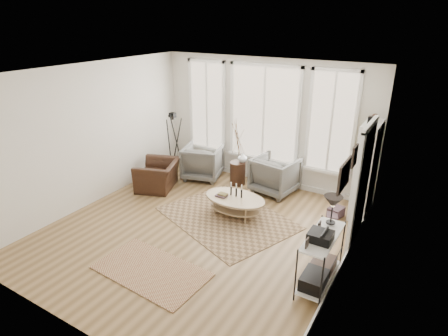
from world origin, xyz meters
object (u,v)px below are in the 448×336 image
Objects in this scene: coffee_table at (235,201)px; armchair_right at (275,175)px; side_table at (238,155)px; low_shelf at (321,254)px; armchair_left at (203,162)px; accent_chair at (158,175)px; bookcase at (366,170)px.

armchair_right is (0.25, 1.41, 0.11)m from coffee_table.
side_table is at bearing 116.59° from coffee_table.
low_shelf is 3.76m from side_table.
coffee_table is 1.40× the size of armchair_left.
low_shelf is 4.47m from accent_chair.
armchair_left is at bearing 141.85° from coffee_table.
side_table is (0.92, 0.11, 0.33)m from armchair_left.
armchair_left reaches higher than coffee_table.
armchair_left is (-1.60, 1.26, 0.10)m from coffee_table.
coffee_table is 1.39× the size of armchair_right.
bookcase is at bearing 88.72° from low_shelf.
side_table is at bearing 11.84° from armchair_right.
bookcase is at bearing 32.27° from coffee_table.
armchair_right is (-1.90, 0.06, -0.54)m from bookcase.
accent_chair is (-2.15, 0.22, 0.01)m from coffee_table.
bookcase is 2.25× the size of armchair_right.
armchair_left is (-3.69, 2.42, -0.10)m from low_shelf.
bookcase is 2.62m from coffee_table.
low_shelf is 1.32× the size of accent_chair.
armchair_right is (1.85, 0.16, 0.00)m from armchair_left.
bookcase reaches higher than armchair_right.
low_shelf is 1.44× the size of armchair_left.
bookcase is 1.34× the size of side_table.
armchair_right reaches higher than armchair_left.
side_table is at bearing 107.30° from accent_chair.
accent_chair is at bearing -142.11° from side_table.
armchair_left is (-3.75, -0.10, -0.54)m from bookcase.
low_shelf is at bearing -42.28° from side_table.
side_table reaches higher than low_shelf.
bookcase reaches higher than armchair_left.
armchair_right is 0.92× the size of accent_chair.
accent_chair is (-4.30, -1.14, -0.63)m from bookcase.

